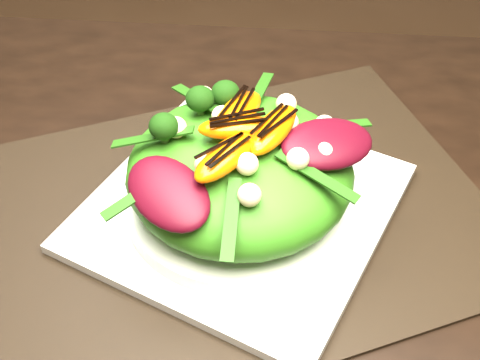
# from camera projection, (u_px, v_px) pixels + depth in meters

# --- Properties ---
(dining_table) EXTENTS (1.60, 0.90, 0.75)m
(dining_table) POSITION_uv_depth(u_px,v_px,m) (286.00, 310.00, 0.58)
(dining_table) COLOR black
(dining_table) RESTS_ON floor
(placemat) EXTENTS (0.59, 0.53, 0.00)m
(placemat) POSITION_uv_depth(u_px,v_px,m) (240.00, 212.00, 0.64)
(placemat) COLOR black
(placemat) RESTS_ON dining_table
(plate_base) EXTENTS (0.36, 0.36, 0.01)m
(plate_base) POSITION_uv_depth(u_px,v_px,m) (240.00, 207.00, 0.63)
(plate_base) COLOR silver
(plate_base) RESTS_ON placemat
(salad_bowl) EXTENTS (0.26, 0.26, 0.02)m
(salad_bowl) POSITION_uv_depth(u_px,v_px,m) (240.00, 197.00, 0.62)
(salad_bowl) COLOR white
(salad_bowl) RESTS_ON plate_base
(lettuce_mound) EXTENTS (0.26, 0.26, 0.08)m
(lettuce_mound) POSITION_uv_depth(u_px,v_px,m) (240.00, 170.00, 0.60)
(lettuce_mound) COLOR #377B17
(lettuce_mound) RESTS_ON salad_bowl
(radicchio_leaf) EXTENTS (0.11, 0.09, 0.02)m
(radicchio_leaf) POSITION_uv_depth(u_px,v_px,m) (327.00, 144.00, 0.57)
(radicchio_leaf) COLOR #3E0611
(radicchio_leaf) RESTS_ON lettuce_mound
(orange_segment) EXTENTS (0.08, 0.06, 0.02)m
(orange_segment) POSITION_uv_depth(u_px,v_px,m) (227.00, 119.00, 0.58)
(orange_segment) COLOR #EB5A03
(orange_segment) RESTS_ON lettuce_mound
(broccoli_floret) EXTENTS (0.04, 0.04, 0.04)m
(broccoli_floret) POSITION_uv_depth(u_px,v_px,m) (188.00, 107.00, 0.58)
(broccoli_floret) COLOR #173409
(broccoli_floret) RESTS_ON lettuce_mound
(macadamia_nut) EXTENTS (0.03, 0.03, 0.02)m
(macadamia_nut) POSITION_uv_depth(u_px,v_px,m) (264.00, 174.00, 0.53)
(macadamia_nut) COLOR beige
(macadamia_nut) RESTS_ON lettuce_mound
(balsamic_drizzle) EXTENTS (0.04, 0.03, 0.00)m
(balsamic_drizzle) POSITION_uv_depth(u_px,v_px,m) (227.00, 110.00, 0.57)
(balsamic_drizzle) COLOR black
(balsamic_drizzle) RESTS_ON orange_segment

